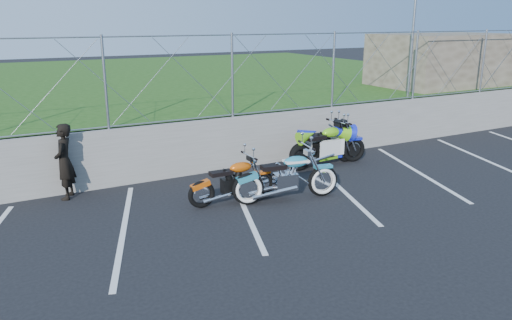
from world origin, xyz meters
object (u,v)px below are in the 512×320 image
naked_orange (234,183)px  sportbike_blue (329,146)px  person_standing (64,162)px  sportbike_green (325,147)px  cruiser_turquoise (288,179)px

naked_orange → sportbike_blue: 3.61m
naked_orange → person_standing: bearing=148.7°
naked_orange → sportbike_blue: sportbike_blue is taller
naked_orange → sportbike_green: sportbike_green is taller
sportbike_green → cruiser_turquoise: bearing=-146.2°
sportbike_blue → cruiser_turquoise: bearing=-134.2°
sportbike_green → person_standing: size_ratio=1.37×
sportbike_blue → person_standing: size_ratio=1.35×
person_standing → naked_orange: bearing=79.6°
cruiser_turquoise → naked_orange: (-1.02, 0.42, -0.05)m
naked_orange → person_standing: (-2.95, 1.87, 0.38)m
sportbike_blue → person_standing: person_standing is taller
naked_orange → person_standing: person_standing is taller
cruiser_turquoise → sportbike_green: 2.73m
cruiser_turquoise → sportbike_blue: size_ratio=1.07×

